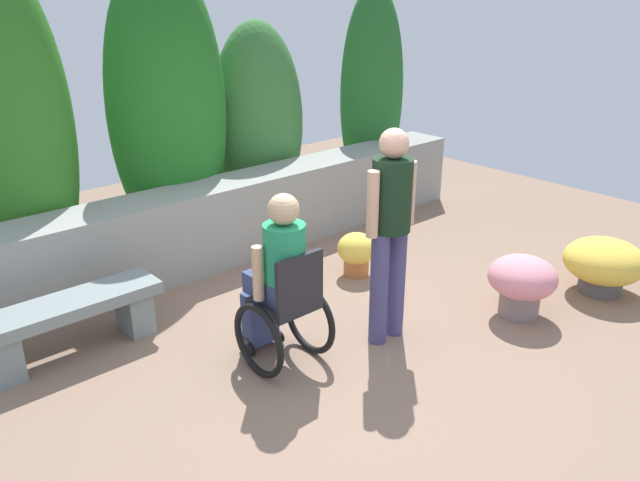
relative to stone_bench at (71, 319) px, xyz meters
name	(u,v)px	position (x,y,z in m)	size (l,w,h in m)	color
ground_plane	(341,360)	(1.45, -1.44, -0.30)	(10.80, 10.80, 0.00)	#826755
stone_retaining_wall	(186,231)	(1.45, 0.75, 0.11)	(7.24, 0.54, 0.81)	gray
hedge_backdrop	(115,132)	(1.11, 1.34, 1.03)	(7.69, 1.15, 2.95)	#145621
stone_bench	(71,319)	(0.00, 0.00, 0.00)	(1.37, 0.38, 0.45)	gray
person_in_wheelchair	(281,286)	(1.12, -1.14, 0.33)	(0.53, 0.66, 1.33)	black
person_standing_companion	(391,223)	(1.95, -1.43, 0.68)	(0.49, 0.30, 1.69)	#444071
flower_pot_purple_near	(356,252)	(2.61, -0.43, -0.06)	(0.37, 0.37, 0.42)	#BF6936
flower_pot_terracotta_by_wall	(604,264)	(4.02, -2.19, -0.02)	(0.71, 0.71, 0.50)	#555155
flower_pot_red_accent	(522,282)	(3.07, -1.93, 0.01)	(0.58, 0.58, 0.53)	gray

